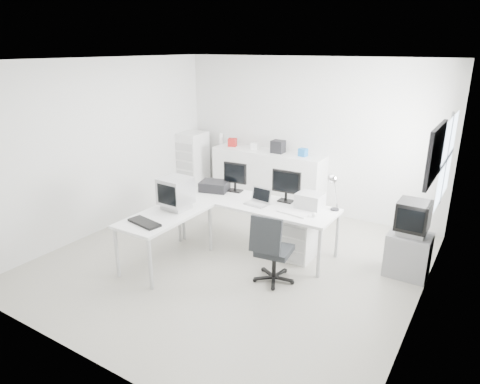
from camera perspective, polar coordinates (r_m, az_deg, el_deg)
The scene contains 30 objects.
floor at distance 6.31m, azimuth -0.97°, elevation -9.13°, with size 5.00×5.00×0.01m, color beige.
ceiling at distance 5.57m, azimuth -1.14°, elevation 17.21°, with size 5.00×5.00×0.01m, color white.
back_wall at distance 7.94m, azimuth 8.88°, elevation 7.32°, with size 5.00×0.02×2.80m, color silver.
left_wall at distance 7.41m, azimuth -17.60°, elevation 5.83°, with size 0.02×5.00×2.80m, color silver.
right_wall at distance 4.95m, azimuth 24.03°, elevation -1.23°, with size 0.02×5.00×2.80m, color silver.
window at distance 6.05m, azimuth 25.87°, elevation 3.96°, with size 0.02×1.20×1.10m, color white, non-canonical shape.
wall_picture at distance 4.92m, azimuth 24.64°, elevation 4.66°, with size 0.04×0.90×0.60m, color black, non-canonical shape.
main_desk at distance 6.54m, azimuth 2.26°, elevation -4.43°, with size 2.40×0.80×0.75m, color white, non-canonical shape.
side_desk at distance 6.18m, azimuth -9.79°, elevation -6.15°, with size 0.70×1.40×0.75m, color white, non-canonical shape.
drawer_pedestal at distance 6.33m, azimuth 8.02°, elevation -6.19°, with size 0.40×0.50×0.60m, color white.
inkjet_printer at distance 6.89m, azimuth -3.42°, elevation 0.80°, with size 0.44×0.34×0.16m, color black.
lcd_monitor_small at distance 6.80m, azimuth -0.65°, elevation 2.05°, with size 0.39×0.22×0.49m, color black, non-canonical shape.
lcd_monitor_large at distance 6.38m, azimuth 6.18°, elevation 0.71°, with size 0.45×0.18×0.47m, color black, non-canonical shape.
laptop at distance 6.26m, azimuth 2.26°, elevation -0.73°, with size 0.34×0.35×0.23m, color #B7B7BA, non-canonical shape.
white_keyboard at distance 6.00m, azimuth 7.00°, elevation -2.82°, with size 0.45×0.14×0.02m, color white.
white_mouse at distance 5.92m, azimuth 9.84°, elevation -3.00°, with size 0.07×0.07×0.07m, color white.
laser_printer at distance 6.25m, azimuth 9.31°, elevation -1.10°, with size 0.37×0.32×0.21m, color #AFAFAF.
desk_lamp at distance 6.16m, azimuth 12.65°, elevation -0.47°, with size 0.15×0.15×0.44m, color silver, non-canonical shape.
crt_monitor at distance 6.13m, azimuth -8.57°, elevation -0.13°, with size 0.41×0.41×0.48m, color #B7B7BA, non-canonical shape.
black_keyboard at distance 5.76m, azimuth -12.63°, elevation -4.01°, with size 0.49×0.20×0.03m, color black.
office_chair at distance 5.62m, azimuth 4.63°, elevation -7.36°, with size 0.56×0.56×0.97m, color #272B2D, non-canonical shape.
tv_cabinet at distance 6.25m, azimuth 21.48°, elevation -7.76°, with size 0.55×0.45×0.60m, color gray.
crt_tv at distance 6.04m, azimuth 22.07°, elevation -3.30°, with size 0.50×0.48×0.45m, color black, non-canonical shape.
sideboard at distance 8.19m, azimuth 3.72°, elevation 1.71°, with size 2.19×0.55×1.09m, color white.
clutter_box_a at distance 8.43m, azimuth -1.01°, elevation 6.64°, with size 0.16×0.14×0.16m, color #A41917.
clutter_box_b at distance 8.17m, azimuth 1.95°, elevation 6.13°, with size 0.12×0.11×0.12m, color white.
clutter_box_c at distance 7.93m, azimuth 5.10°, elevation 6.05°, with size 0.23×0.21×0.23m, color black.
clutter_box_d at distance 7.74m, azimuth 8.40°, elevation 5.25°, with size 0.14×0.12×0.14m, color blue.
clutter_bottle at distance 8.61m, azimuth -2.56°, elevation 7.11°, with size 0.07×0.07×0.22m, color white.
filing_cabinet at distance 8.86m, azimuth -6.26°, elevation 3.71°, with size 0.46×0.55×1.31m, color white.
Camera 1 is at (3.03, -4.67, 2.97)m, focal length 32.00 mm.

